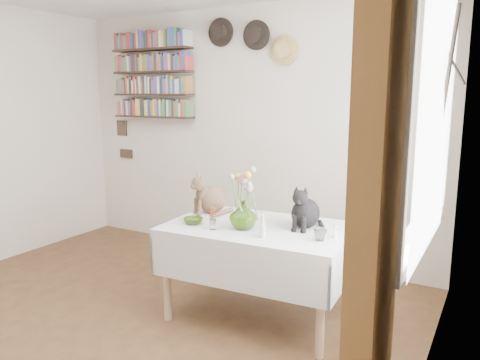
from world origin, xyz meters
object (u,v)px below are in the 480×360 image
Objects in this scene: flower_vase at (243,215)px; bookshelf_unit at (152,76)px; dining_table at (259,249)px; black_cat at (306,205)px; tabby_cat at (213,192)px.

bookshelf_unit is at bearing 145.73° from flower_vase.
flower_vase reaches higher than dining_table.
dining_table is 0.47m from black_cat.
black_cat is (0.31, 0.13, 0.34)m from dining_table.
bookshelf_unit reaches higher than flower_vase.
bookshelf_unit is (-1.85, 1.26, 1.04)m from flower_vase.
dining_table is at bearing -30.77° from bookshelf_unit.
black_cat is 1.59× the size of flower_vase.
tabby_cat is 0.34× the size of bookshelf_unit.
tabby_cat is 1.64× the size of flower_vase.
flower_vase is (0.45, -0.29, -0.07)m from tabby_cat.
bookshelf_unit is (-1.91, 1.13, 1.31)m from dining_table.
tabby_cat reaches higher than flower_vase.
flower_vase is at bearing -2.25° from tabby_cat.
flower_vase is 0.20× the size of bookshelf_unit.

